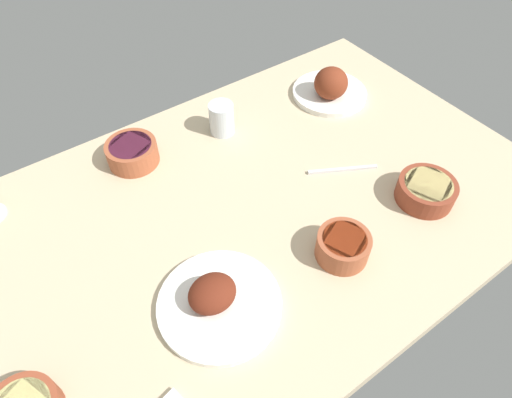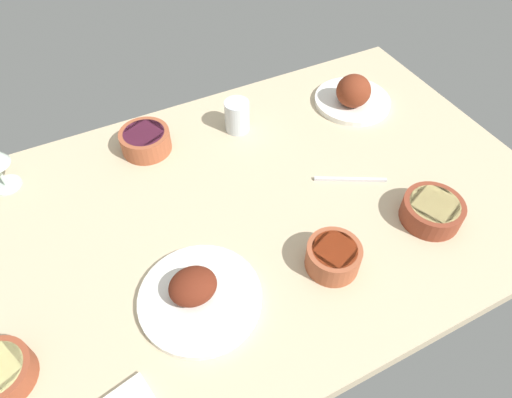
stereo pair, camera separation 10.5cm
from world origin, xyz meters
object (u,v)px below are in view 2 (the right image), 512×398
bowl_onions (145,140)px  bowl_sauce (333,256)px  water_tumbler (237,116)px  fork_loose (350,179)px  plate_center_main (353,96)px  plate_near_viewer (198,294)px  bowl_pasta (432,210)px

bowl_onions → bowl_sauce: (24.20, -53.07, 0.09)cm
water_tumbler → fork_loose: bearing=-61.4°
bowl_sauce → plate_center_main: bearing=51.2°
plate_near_viewer → plate_center_main: plate_center_main is taller
bowl_sauce → plate_near_viewer: bearing=169.8°
water_tumbler → bowl_sauce: bearing=-91.2°
bowl_onions → bowl_pasta: bearing=-45.6°
bowl_onions → water_tumbler: size_ratio=1.47×
plate_center_main → bowl_sauce: (-35.64, -44.25, -0.27)cm
bowl_onions → bowl_pasta: bowl_onions is taller
plate_center_main → bowl_onions: 60.49cm
bowl_pasta → bowl_sauce: size_ratio=1.19×
bowl_pasta → fork_loose: bearing=117.2°
bowl_onions → bowl_sauce: bowl_sauce is taller
bowl_onions → fork_loose: 54.26cm
bowl_sauce → water_tumbler: bearing=88.8°
water_tumbler → fork_loose: 35.40cm
plate_center_main → bowl_pasta: plate_center_main is taller
bowl_onions → water_tumbler: water_tumbler is taller
plate_near_viewer → water_tumbler: water_tumbler is taller
plate_center_main → fork_loose: size_ratio=1.23×
plate_center_main → bowl_onions: bearing=171.6°
plate_center_main → water_tumbler: plate_center_main is taller
plate_near_viewer → bowl_sauce: size_ratio=2.16×
water_tumbler → fork_loose: size_ratio=0.49×
bowl_onions → water_tumbler: bearing=-7.4°
bowl_onions → plate_center_main: bearing=-8.4°
plate_near_viewer → fork_loose: plate_near_viewer is taller
plate_near_viewer → fork_loose: 48.46cm
plate_near_viewer → bowl_onions: bearing=84.8°
plate_near_viewer → bowl_onions: 48.14cm
plate_near_viewer → bowl_sauce: bearing=-10.2°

